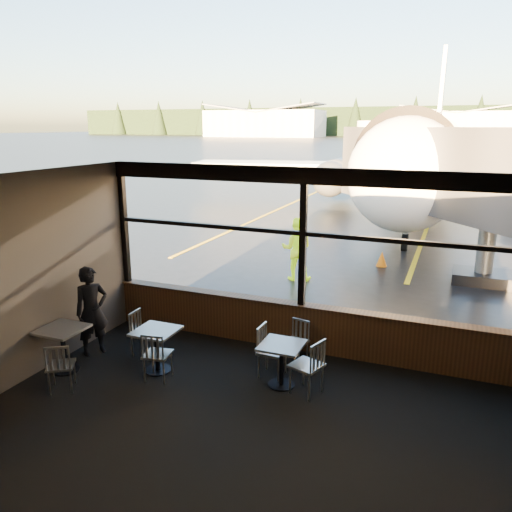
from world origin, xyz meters
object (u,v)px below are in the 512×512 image
Objects in this scene: airliner at (432,109)px; cone_nose at (382,259)px; chair_near_w at (272,351)px; chair_mid_s at (158,355)px; jet_bridge at (501,194)px; passenger at (92,311)px; chair_near_e at (307,366)px; cafe_table_near at (281,365)px; cafe_table_left at (64,350)px; ground_crew at (297,249)px; chair_near_n at (296,343)px; chair_mid_w at (144,334)px; chair_left_s at (61,366)px; cafe_table_mid at (157,351)px.

airliner is 71.18× the size of cone_nose.
chair_near_w reaches higher than chair_mid_s.
jet_bridge reaches higher than passenger.
chair_near_e is 2.05× the size of cone_nose.
cafe_table_left is at bearing -165.92° from cafe_table_near.
airliner is 22.61m from passenger.
chair_near_w is 0.52× the size of ground_crew.
chair_near_e is 6.25m from ground_crew.
airliner is 21.28m from chair_near_n.
cone_nose is (2.04, 2.28, -0.65)m from ground_crew.
chair_mid_w is at bearing 27.38° from chair_near_n.
chair_left_s is at bearing 63.78° from ground_crew.
cone_nose is at bearing 72.46° from cafe_table_mid.
chair_near_n is (2.17, 1.18, 0.02)m from cafe_table_mid.
cone_nose is (2.66, 8.42, -0.16)m from cafe_table_mid.
chair_mid_w is (-0.75, 0.70, -0.02)m from chair_mid_s.
chair_mid_w is 1.00× the size of chair_left_s.
chair_mid_s is at bearing 46.24° from chair_mid_w.
cafe_table_left is 0.70m from chair_left_s.
chair_mid_s is (1.69, 0.36, 0.04)m from cafe_table_left.
chair_mid_s is 1.78m from passenger.
cafe_table_mid is at bearing 41.26° from chair_near_n.
airliner reaches higher than cafe_table_left.
passenger is (-3.68, -1.01, 0.44)m from chair_near_n.
cafe_table_near is at bearing -8.24° from chair_left_s.
chair_mid_s is (-2.00, -1.43, 0.04)m from chair_near_n.
chair_near_w is (1.94, 0.58, 0.07)m from cafe_table_mid.
chair_mid_s is 1.04× the size of chair_left_s.
chair_left_s is at bearing 48.27° from chair_near_n.
cafe_table_left is at bearing -149.23° from passenger.
chair_near_w is (-0.70, 0.33, -0.02)m from chair_near_e.
chair_near_e reaches higher than cone_nose.
chair_left_s is (-4.05, -23.08, -4.64)m from airliner.
jet_bridge is at bearing 179.74° from ground_crew.
chair_near_e is at bearing 1.86° from chair_mid_s.
chair_near_e is 1.11× the size of chair_mid_w.
jet_bridge reaches higher than chair_near_w.
airliner is 42.61× the size of cafe_table_mid.
jet_bridge is at bearing 63.46° from cafe_table_near.
jet_bridge reaches higher than chair_near_e.
cafe_table_left is (-1.52, -0.60, 0.01)m from cafe_table_mid.
chair_near_e is 3.98m from chair_left_s.
chair_near_w is at bearing 16.62° from cafe_table_mid.
ground_crew is at bearing 76.59° from chair_mid_s.
cafe_table_near is at bearing -116.54° from jet_bridge.
airliner is at bearing 17.43° from chair_near_e.
chair_near_n is (-3.51, -6.11, -2.11)m from jet_bridge.
airliner is at bearing -79.57° from chair_near_n.
ground_crew is at bearing 167.60° from chair_mid_w.
jet_bridge is 13.37× the size of chair_mid_w.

